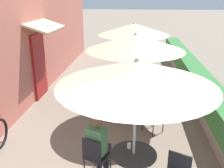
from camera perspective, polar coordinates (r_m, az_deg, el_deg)
name	(u,v)px	position (r m, az deg, el deg)	size (l,w,h in m)	color
cafe_facade_wall	(38,32)	(8.92, -16.58, 11.41)	(0.98, 13.60, 4.20)	#C66B5B
planter_hedge	(194,80)	(8.92, 18.13, 0.95)	(0.60, 12.60, 1.01)	gray
patio_table_near	(133,163)	(4.49, 4.91, -17.61)	(0.78, 0.78, 0.75)	#28282D
patio_umbrella_near	(137,73)	(3.74, 5.62, 2.49)	(2.45, 2.45, 2.40)	#B7B7BC
cafe_chair_near_right	(95,154)	(4.73, -3.89, -15.76)	(0.53, 0.53, 0.87)	#232328
seated_patron_near_right	(98,143)	(4.71, -3.19, -13.39)	(0.45, 0.49, 1.25)	#23232D
coffee_cup_near	(129,146)	(4.46, 3.94, -13.89)	(0.07, 0.07, 0.09)	white
patio_table_mid	(133,103)	(6.70, 4.90, -4.25)	(0.78, 0.78, 0.75)	#28282D
patio_umbrella_mid	(135,42)	(6.23, 5.33, 9.45)	(2.45, 2.45, 2.40)	#B7B7BC
cafe_chair_mid_left	(156,112)	(6.31, 9.93, -6.36)	(0.57, 0.57, 0.87)	#232328
cafe_chair_mid_right	(114,96)	(7.17, 0.49, -2.74)	(0.57, 0.57, 0.87)	#232328
coffee_cup_mid	(133,92)	(6.76, 4.91, -1.76)	(0.07, 0.07, 0.09)	white
patio_table_far	(132,74)	(9.06, 4.70, 2.20)	(0.78, 0.78, 0.75)	#28282D
patio_umbrella_far	(134,29)	(8.71, 5.00, 12.38)	(2.45, 2.45, 2.40)	#B7B7BC
cafe_chair_far_left	(130,69)	(9.76, 4.08, 3.36)	(0.42, 0.42, 0.87)	#232328
cafe_chair_far_right	(116,79)	(8.65, 0.88, 1.24)	(0.55, 0.55, 0.87)	#232328
cafe_chair_far_back	(152,78)	(8.84, 9.11, 1.40)	(0.54, 0.54, 0.87)	#232328
coffee_cup_far	(129,67)	(9.08, 3.99, 3.91)	(0.07, 0.07, 0.09)	#232328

